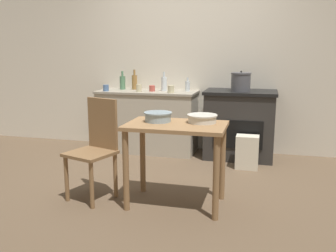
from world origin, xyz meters
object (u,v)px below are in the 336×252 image
(flour_sack, at_px, (247,152))
(cup_center, at_px, (171,89))
(bottle_center_left, at_px, (188,86))
(bottle_left, at_px, (135,82))
(stove, at_px, (240,124))
(bottle_far_left, at_px, (164,83))
(mixing_bowl_small, at_px, (202,118))
(chair, at_px, (96,146))
(cup_center_right, at_px, (152,88))
(stock_pot, at_px, (241,82))
(cup_right, at_px, (139,88))
(work_table, at_px, (176,140))
(mixing_bowl_large, at_px, (158,116))
(bottle_mid_left, at_px, (123,82))
(cup_mid_right, at_px, (106,88))

(flour_sack, bearing_deg, cup_center, 163.22)
(bottle_center_left, bearing_deg, bottle_left, 175.94)
(stove, height_order, flour_sack, stove)
(bottle_far_left, bearing_deg, mixing_bowl_small, -64.26)
(flour_sack, xyz_separation_m, cup_center, (-1.04, 0.31, 0.71))
(chair, distance_m, cup_center_right, 1.79)
(cup_center_right, bearing_deg, flour_sack, -18.40)
(stock_pot, distance_m, cup_right, 1.38)
(work_table, distance_m, flour_sack, 1.47)
(mixing_bowl_large, bearing_deg, stove, 69.03)
(bottle_mid_left, xyz_separation_m, cup_center, (0.79, -0.26, -0.05))
(stove, xyz_separation_m, mixing_bowl_large, (-0.65, -1.70, 0.37))
(chair, relative_size, mixing_bowl_large, 3.72)
(mixing_bowl_large, relative_size, cup_center_right, 3.25)
(bottle_center_left, bearing_deg, bottle_mid_left, 178.98)
(flour_sack, bearing_deg, cup_mid_right, 171.34)
(stove, relative_size, bottle_mid_left, 3.52)
(work_table, distance_m, cup_right, 1.88)
(cup_center_right, bearing_deg, bottle_left, 152.34)
(stock_pot, xyz_separation_m, cup_right, (-1.37, -0.07, -0.11))
(work_table, height_order, cup_center_right, cup_center_right)
(chair, distance_m, cup_mid_right, 1.74)
(flour_sack, xyz_separation_m, bottle_far_left, (-1.20, 0.55, 0.77))
(stock_pot, relative_size, bottle_left, 0.92)
(mixing_bowl_large, bearing_deg, cup_center, 99.57)
(flour_sack, bearing_deg, cup_center_right, 161.60)
(stock_pot, bearing_deg, chair, -126.51)
(flour_sack, relative_size, bottle_mid_left, 1.56)
(work_table, height_order, bottle_mid_left, bottle_mid_left)
(cup_center, distance_m, cup_center_right, 0.33)
(work_table, xyz_separation_m, mixing_bowl_large, (-0.19, 0.06, 0.20))
(stove, relative_size, bottle_far_left, 3.53)
(bottle_far_left, xyz_separation_m, bottle_mid_left, (-0.63, 0.02, 0.00))
(stove, xyz_separation_m, chair, (-1.26, -1.77, 0.06))
(flour_sack, bearing_deg, chair, -137.19)
(bottle_center_left, distance_m, cup_center_right, 0.49)
(work_table, bearing_deg, stock_pot, 74.82)
(bottle_left, bearing_deg, cup_mid_right, -134.91)
(mixing_bowl_large, distance_m, cup_center_right, 1.77)
(bottle_left, distance_m, cup_center_right, 0.36)
(work_table, xyz_separation_m, cup_right, (-0.91, 1.62, 0.29))
(cup_center_right, distance_m, cup_right, 0.19)
(flour_sack, distance_m, mixing_bowl_small, 1.38)
(bottle_mid_left, bearing_deg, stock_pot, -5.49)
(stock_pot, distance_m, mixing_bowl_small, 1.62)
(bottle_center_left, xyz_separation_m, cup_center_right, (-0.48, -0.11, -0.03))
(mixing_bowl_large, xyz_separation_m, cup_center_right, (-0.57, 1.67, 0.08))
(stock_pot, bearing_deg, stove, 88.43)
(mixing_bowl_small, bearing_deg, work_table, -153.78)
(chair, distance_m, bottle_mid_left, 1.97)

